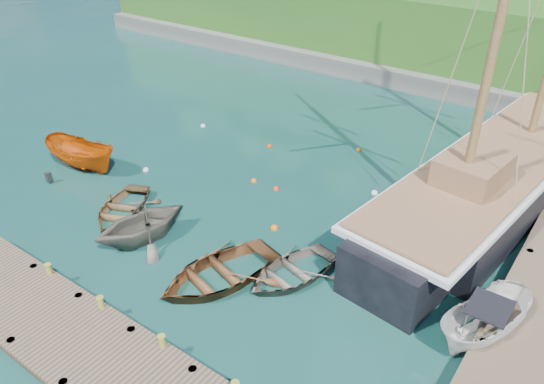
{
  "coord_description": "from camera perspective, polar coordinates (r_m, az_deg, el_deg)",
  "views": [
    {
      "loc": [
        11.78,
        -12.63,
        13.51
      ],
      "look_at": [
        0.62,
        2.71,
        2.0
      ],
      "focal_mm": 35.0,
      "sensor_mm": 36.0,
      "label": 1
    }
  ],
  "objects": [
    {
      "name": "ground",
      "position": [
        21.93,
        -5.52,
        -6.96
      ],
      "size": [
        160.0,
        160.0,
        0.0
      ],
      "primitive_type": "plane",
      "color": "#103933",
      "rests_on": "ground"
    },
    {
      "name": "dock_near",
      "position": [
        17.44,
        -15.1,
        -18.81
      ],
      "size": [
        20.0,
        3.2,
        1.1
      ],
      "color": "#44342A",
      "rests_on": "ground"
    },
    {
      "name": "bollard_0",
      "position": [
        22.1,
        -22.45,
        -9.31
      ],
      "size": [
        0.26,
        0.26,
        0.45
      ],
      "primitive_type": "cylinder",
      "color": "olive",
      "rests_on": "ground"
    },
    {
      "name": "bollard_1",
      "position": [
        20.06,
        -17.57,
        -12.94
      ],
      "size": [
        0.26,
        0.26,
        0.45
      ],
      "primitive_type": "cylinder",
      "color": "olive",
      "rests_on": "ground"
    },
    {
      "name": "bollard_2",
      "position": [
        18.3,
        -11.47,
        -17.19
      ],
      "size": [
        0.26,
        0.26,
        0.45
      ],
      "primitive_type": "cylinder",
      "color": "olive",
      "rests_on": "ground"
    },
    {
      "name": "rowboat_0",
      "position": [
        25.36,
        -15.81,
        -2.28
      ],
      "size": [
        4.18,
        4.77,
        0.82
      ],
      "primitive_type": "imported",
      "rotation": [
        0.0,
        0.0,
        0.41
      ],
      "color": "brown",
      "rests_on": "ground"
    },
    {
      "name": "rowboat_1",
      "position": [
        23.41,
        -13.66,
        -5.04
      ],
      "size": [
        4.43,
        4.83,
        2.14
      ],
      "primitive_type": "imported",
      "rotation": [
        0.0,
        0.0,
        -0.26
      ],
      "color": "#5A554B",
      "rests_on": "ground"
    },
    {
      "name": "rowboat_2",
      "position": [
        20.8,
        -5.76,
        -9.46
      ],
      "size": [
        4.8,
        5.76,
        1.03
      ],
      "primitive_type": "imported",
      "rotation": [
        0.0,
        0.0,
        -0.28
      ],
      "color": "brown",
      "rests_on": "ground"
    },
    {
      "name": "rowboat_3",
      "position": [
        20.86,
        2.11,
        -9.16
      ],
      "size": [
        3.76,
        4.59,
        0.83
      ],
      "primitive_type": "imported",
      "rotation": [
        0.0,
        0.0,
        -0.25
      ],
      "color": "#625B4F",
      "rests_on": "ground"
    },
    {
      "name": "motorboat_orange",
      "position": [
        29.89,
        -19.55,
        2.44
      ],
      "size": [
        4.79,
        2.13,
        1.8
      ],
      "primitive_type": "imported",
      "rotation": [
        0.0,
        0.0,
        1.65
      ],
      "color": "#BD4705",
      "rests_on": "ground"
    },
    {
      "name": "cabin_boat_white",
      "position": [
        19.86,
        21.54,
        -14.43
      ],
      "size": [
        2.85,
        4.59,
        1.66
      ],
      "primitive_type": "imported",
      "rotation": [
        0.0,
        0.0,
        -0.31
      ],
      "color": "white",
      "rests_on": "ground"
    },
    {
      "name": "schooner",
      "position": [
        26.71,
        22.71,
        0.81
      ],
      "size": [
        6.96,
        26.24,
        19.02
      ],
      "rotation": [
        0.0,
        0.0,
        -0.12
      ],
      "color": "black",
      "rests_on": "ground"
    },
    {
      "name": "mooring_buoy_0",
      "position": [
        28.73,
        -13.4,
        2.27
      ],
      "size": [
        0.31,
        0.31,
        0.31
      ],
      "primitive_type": "sphere",
      "color": "silver",
      "rests_on": "ground"
    },
    {
      "name": "mooring_buoy_1",
      "position": [
        26.95,
        -1.97,
        1.13
      ],
      "size": [
        0.32,
        0.32,
        0.32
      ],
      "primitive_type": "sphere",
      "color": "#EC5D10",
      "rests_on": "ground"
    },
    {
      "name": "mooring_buoy_2",
      "position": [
        26.26,
        0.45,
        0.29
      ],
      "size": [
        0.31,
        0.31,
        0.31
      ],
      "primitive_type": "sphere",
      "color": "red",
      "rests_on": "ground"
    },
    {
      "name": "mooring_buoy_3",
      "position": [
        26.4,
        10.97,
        -0.17
      ],
      "size": [
        0.33,
        0.33,
        0.33
      ],
      "primitive_type": "sphere",
      "color": "silver",
      "rests_on": "ground"
    },
    {
      "name": "mooring_buoy_4",
      "position": [
        30.44,
        -0.27,
        4.89
      ],
      "size": [
        0.29,
        0.29,
        0.29
      ],
      "primitive_type": "sphere",
      "color": "#DA3300",
      "rests_on": "ground"
    },
    {
      "name": "mooring_buoy_5",
      "position": [
        30.39,
        9.3,
        4.41
      ],
      "size": [
        0.3,
        0.3,
        0.3
      ],
      "primitive_type": "sphere",
      "color": "orange",
      "rests_on": "ground"
    },
    {
      "name": "mooring_buoy_6",
      "position": [
        33.27,
        -7.43,
        7.01
      ],
      "size": [
        0.3,
        0.3,
        0.3
      ],
      "primitive_type": "sphere",
      "color": "white",
      "rests_on": "ground"
    },
    {
      "name": "mooring_buoy_7",
      "position": [
        23.42,
        0.25,
        -3.98
      ],
      "size": [
        0.36,
        0.36,
        0.36
      ],
      "primitive_type": "sphere",
      "color": "#D06713",
      "rests_on": "ground"
    }
  ]
}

